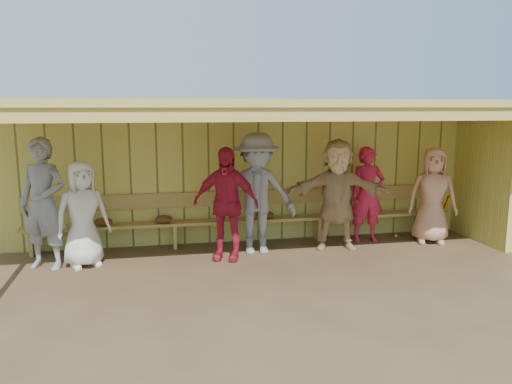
# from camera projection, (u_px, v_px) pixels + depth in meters

# --- Properties ---
(ground) EXTENTS (90.00, 90.00, 0.00)m
(ground) POSITION_uv_depth(u_px,v_px,m) (260.00, 261.00, 7.87)
(ground) COLOR brown
(ground) RESTS_ON ground
(player_a) EXTENTS (0.85, 0.71, 1.98)m
(player_a) POSITION_uv_depth(u_px,v_px,m) (43.00, 204.00, 7.38)
(player_a) COLOR gray
(player_a) RESTS_ON ground
(player_b) EXTENTS (0.93, 0.79, 1.62)m
(player_b) POSITION_uv_depth(u_px,v_px,m) (83.00, 214.00, 7.50)
(player_b) COLOR white
(player_b) RESTS_ON ground
(player_d) EXTENTS (1.14, 0.81, 1.80)m
(player_d) POSITION_uv_depth(u_px,v_px,m) (226.00, 204.00, 7.85)
(player_d) COLOR #BA1D38
(player_d) RESTS_ON ground
(player_e) EXTENTS (1.33, 0.82, 2.00)m
(player_e) POSITION_uv_depth(u_px,v_px,m) (257.00, 194.00, 8.18)
(player_e) COLOR gray
(player_e) RESTS_ON ground
(player_f) EXTENTS (1.83, 0.96, 1.88)m
(player_f) POSITION_uv_depth(u_px,v_px,m) (337.00, 194.00, 8.44)
(player_f) COLOR tan
(player_f) RESTS_ON ground
(player_g) EXTENTS (0.64, 0.44, 1.71)m
(player_g) POSITION_uv_depth(u_px,v_px,m) (367.00, 195.00, 8.92)
(player_g) COLOR #D02145
(player_g) RESTS_ON ground
(player_h) EXTENTS (0.97, 0.80, 1.71)m
(player_h) POSITION_uv_depth(u_px,v_px,m) (433.00, 195.00, 8.84)
(player_h) COLOR tan
(player_h) RESTS_ON ground
(dugout_structure) EXTENTS (8.80, 3.20, 2.50)m
(dugout_structure) POSITION_uv_depth(u_px,v_px,m) (275.00, 150.00, 8.33)
(dugout_structure) COLOR #D2C759
(dugout_structure) RESTS_ON ground
(bench) EXTENTS (7.60, 0.34, 0.93)m
(bench) POSITION_uv_depth(u_px,v_px,m) (248.00, 214.00, 8.86)
(bench) COLOR tan
(bench) RESTS_ON ground
(dugout_equipment) EXTENTS (6.33, 0.62, 0.80)m
(dugout_equipment) POSITION_uv_depth(u_px,v_px,m) (226.00, 218.00, 8.67)
(dugout_equipment) COLOR #C78B17
(dugout_equipment) RESTS_ON ground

